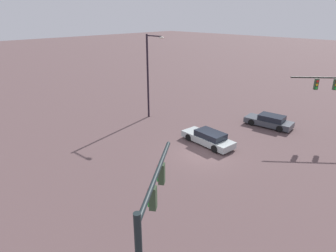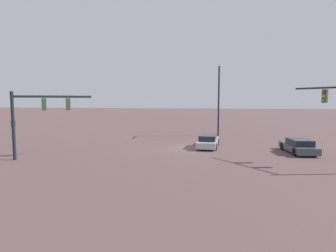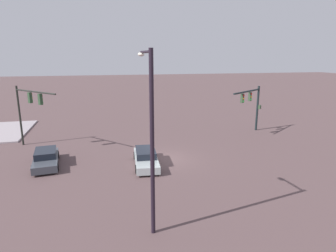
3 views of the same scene
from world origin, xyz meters
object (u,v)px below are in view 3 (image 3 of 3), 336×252
traffic_signal_near_corner (29,104)px  sedan_car_waiting_far (46,158)px  traffic_signal_opposite_side (252,101)px  sedan_car_approaching (146,158)px  streetlamp_curved_arm (151,132)px

traffic_signal_near_corner → sedan_car_waiting_far: size_ratio=1.22×
traffic_signal_near_corner → sedan_car_waiting_far: (-1.90, 4.99, -3.58)m
traffic_signal_opposite_side → traffic_signal_near_corner: bearing=-34.5°
traffic_signal_near_corner → traffic_signal_opposite_side: 22.61m
traffic_signal_opposite_side → sedan_car_approaching: bearing=-6.9°
sedan_car_approaching → sedan_car_waiting_far: size_ratio=1.06×
sedan_car_waiting_far → traffic_signal_opposite_side: bearing=98.5°
streetlamp_curved_arm → sedan_car_approaching: size_ratio=1.74×
sedan_car_approaching → traffic_signal_near_corner: bearing=-120.4°
sedan_car_approaching → sedan_car_waiting_far: 7.84m
traffic_signal_near_corner → streetlamp_curved_arm: (-8.38, 15.50, 0.83)m
traffic_signal_opposite_side → sedan_car_approaching: size_ratio=1.03×
streetlamp_curved_arm → sedan_car_approaching: streetlamp_curved_arm is taller
streetlamp_curved_arm → sedan_car_waiting_far: streetlamp_curved_arm is taller
traffic_signal_opposite_side → sedan_car_approaching: 15.16m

